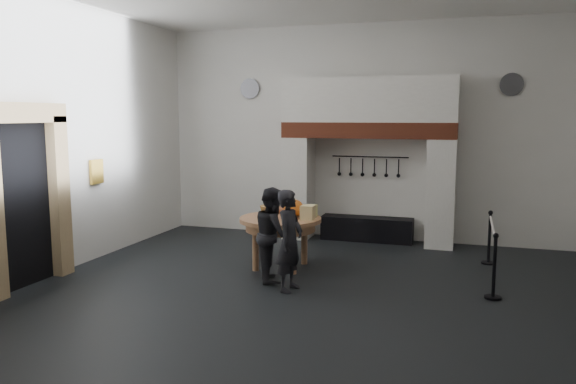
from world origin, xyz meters
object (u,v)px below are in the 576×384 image
(visitor_far, at_px, (273,234))
(barrier_post_far, at_px, (489,239))
(visitor_near, at_px, (290,241))
(barrier_post_near, at_px, (494,268))
(iron_range, at_px, (367,229))
(work_table, at_px, (280,219))

(visitor_far, xyz_separation_m, barrier_post_far, (3.30, 2.11, -0.30))
(visitor_near, bearing_deg, barrier_post_far, -41.96)
(visitor_near, relative_size, barrier_post_near, 1.69)
(visitor_far, distance_m, barrier_post_far, 3.93)
(barrier_post_far, bearing_deg, iron_range, 153.26)
(iron_range, height_order, visitor_near, visitor_near)
(work_table, height_order, barrier_post_near, barrier_post_near)
(iron_range, height_order, barrier_post_far, barrier_post_far)
(work_table, xyz_separation_m, visitor_far, (0.14, -0.78, -0.09))
(barrier_post_near, distance_m, barrier_post_far, 2.00)
(iron_range, relative_size, work_table, 1.35)
(work_table, distance_m, barrier_post_far, 3.71)
(iron_range, xyz_separation_m, visitor_far, (-0.93, -3.31, 0.50))
(visitor_far, bearing_deg, barrier_post_near, -112.85)
(barrier_post_far, bearing_deg, work_table, -158.87)
(work_table, bearing_deg, iron_range, 67.07)
(iron_range, distance_m, visitor_far, 3.47)
(visitor_far, relative_size, barrier_post_near, 1.66)
(barrier_post_far, bearing_deg, visitor_far, -147.43)
(visitor_near, xyz_separation_m, barrier_post_far, (2.90, 2.51, -0.31))
(iron_range, xyz_separation_m, barrier_post_far, (2.37, -1.20, 0.20))
(barrier_post_near, height_order, barrier_post_far, same)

